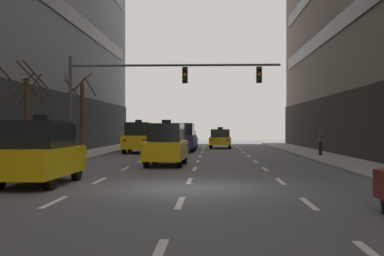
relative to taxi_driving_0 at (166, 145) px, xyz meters
name	(u,v)px	position (x,y,z in m)	size (l,w,h in m)	color
ground_plane	(186,188)	(1.45, -8.90, -1.03)	(120.00, 120.00, 0.00)	#515156
lane_stripe_l1_s3	(54,202)	(-1.71, -11.90, -1.03)	(0.16, 2.00, 0.01)	silver
lane_stripe_l1_s4	(100,180)	(-1.71, -6.90, -1.03)	(0.16, 2.00, 0.01)	silver
lane_stripe_l1_s5	(125,169)	(-1.71, -1.90, -1.03)	(0.16, 2.00, 0.01)	silver
lane_stripe_l1_s6	(141,161)	(-1.71, 3.10, -1.03)	(0.16, 2.00, 0.01)	silver
lane_stripe_l1_s7	(152,156)	(-1.71, 8.10, -1.03)	(0.16, 2.00, 0.01)	silver
lane_stripe_l1_s8	(160,152)	(-1.71, 13.10, -1.03)	(0.16, 2.00, 0.01)	silver
lane_stripe_l1_s9	(166,149)	(-1.71, 18.10, -1.03)	(0.16, 2.00, 0.01)	silver
lane_stripe_l1_s10	(171,147)	(-1.71, 23.10, -1.03)	(0.16, 2.00, 0.01)	silver
lane_stripe_l2_s2	(158,255)	(1.45, -16.90, -1.03)	(0.16, 2.00, 0.01)	silver
lane_stripe_l2_s3	(180,203)	(1.45, -11.90, -1.03)	(0.16, 2.00, 0.01)	silver
lane_stripe_l2_s4	(189,181)	(1.45, -6.90, -1.03)	(0.16, 2.00, 0.01)	silver
lane_stripe_l2_s5	(195,169)	(1.45, -1.90, -1.03)	(0.16, 2.00, 0.01)	silver
lane_stripe_l2_s6	(198,161)	(1.45, 3.10, -1.03)	(0.16, 2.00, 0.01)	silver
lane_stripe_l2_s7	(200,156)	(1.45, 8.10, -1.03)	(0.16, 2.00, 0.01)	silver
lane_stripe_l2_s8	(202,152)	(1.45, 13.10, -1.03)	(0.16, 2.00, 0.01)	silver
lane_stripe_l2_s9	(203,149)	(1.45, 18.10, -1.03)	(0.16, 2.00, 0.01)	silver
lane_stripe_l2_s10	(204,147)	(1.45, 23.10, -1.03)	(0.16, 2.00, 0.01)	silver
lane_stripe_l3_s3	(309,203)	(4.61, -11.90, -1.03)	(0.16, 2.00, 0.01)	silver
lane_stripe_l3_s4	(280,181)	(4.61, -6.90, -1.03)	(0.16, 2.00, 0.01)	silver
lane_stripe_l3_s5	(265,169)	(4.61, -1.90, -1.03)	(0.16, 2.00, 0.01)	silver
lane_stripe_l3_s6	(255,161)	(4.61, 3.10, -1.03)	(0.16, 2.00, 0.01)	silver
lane_stripe_l3_s7	(249,156)	(4.61, 8.10, -1.03)	(0.16, 2.00, 0.01)	silver
lane_stripe_l3_s8	(244,152)	(4.61, 13.10, -1.03)	(0.16, 2.00, 0.01)	silver
lane_stripe_l3_s9	(240,149)	(4.61, 18.10, -1.03)	(0.16, 2.00, 0.01)	silver
lane_stripe_l3_s10	(237,147)	(4.61, 23.10, -1.03)	(0.16, 2.00, 0.01)	silver
taxi_driving_0	(166,145)	(0.00, 0.00, 0.00)	(1.93, 4.33, 2.24)	black
taxi_driving_1	(41,153)	(-3.34, -8.24, 0.01)	(1.90, 4.37, 2.27)	black
taxi_driving_2	(220,139)	(2.97, 20.30, -0.19)	(2.04, 4.61, 1.89)	black
car_driving_3	(187,139)	(-0.03, 19.80, -0.24)	(1.87, 4.33, 1.61)	black
taxi_driving_4	(138,138)	(-3.17, 11.94, 0.09)	(2.06, 4.68, 2.43)	black
car_driving_5	(183,137)	(-0.03, 14.00, 0.06)	(2.01, 4.59, 2.20)	black
traffic_signal_0	(149,84)	(-1.05, 1.72, 3.12)	(11.15, 0.35, 5.50)	#4C4C51
street_tree_0	(81,114)	(-5.98, 6.63, 1.66)	(2.06, 2.27, 5.30)	#4C3823
street_tree_2	(27,116)	(-5.90, -2.65, 1.36)	(2.03, 2.03, 4.60)	#4C3823
pedestrian_0	(320,140)	(8.98, 6.91, 0.05)	(0.31, 0.50, 1.62)	black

